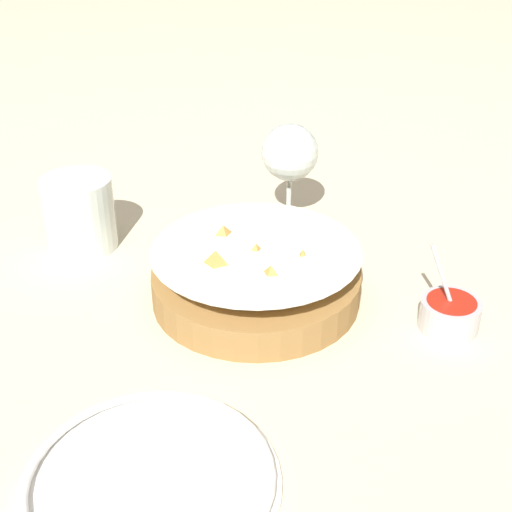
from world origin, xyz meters
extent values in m
plane|color=beige|center=(0.00, 0.00, 0.00)|extent=(4.00, 4.00, 0.00)
cylinder|color=olive|center=(-0.03, -0.02, 0.02)|extent=(0.25, 0.25, 0.04)
cone|color=#EDE5C6|center=(-0.03, -0.02, 0.04)|extent=(0.25, 0.25, 0.07)
cylinder|color=#3D842D|center=(-0.03, -0.02, 0.02)|extent=(0.19, 0.19, 0.01)
pyramid|color=#CC8E42|center=(0.03, -0.02, 0.05)|extent=(0.08, 0.09, 0.05)
pyramid|color=#CC8E42|center=(-0.01, 0.03, 0.06)|extent=(0.09, 0.09, 0.06)
pyramid|color=#CC8E42|center=(-0.07, 0.00, 0.05)|extent=(0.08, 0.07, 0.05)
pyramid|color=#CC8E42|center=(-0.07, -0.05, 0.05)|extent=(0.05, 0.06, 0.05)
pyramid|color=#CC8E42|center=(-0.03, -0.02, 0.05)|extent=(0.06, 0.07, 0.05)
cylinder|color=#B7B7BC|center=(-0.23, -0.13, 0.02)|extent=(0.07, 0.07, 0.04)
cylinder|color=red|center=(-0.23, -0.13, 0.02)|extent=(0.06, 0.06, 0.03)
cylinder|color=#B7B7BC|center=(-0.22, -0.13, 0.05)|extent=(0.05, 0.01, 0.09)
cylinder|color=silver|center=(0.08, -0.20, 0.00)|extent=(0.07, 0.07, 0.00)
cylinder|color=silver|center=(0.08, -0.20, 0.04)|extent=(0.01, 0.01, 0.07)
sphere|color=silver|center=(0.08, -0.20, 0.11)|extent=(0.08, 0.08, 0.08)
sphere|color=#DBD17A|center=(0.08, -0.20, 0.10)|extent=(0.05, 0.05, 0.05)
cylinder|color=silver|center=(0.24, 0.05, 0.05)|extent=(0.10, 0.10, 0.10)
cylinder|color=#935119|center=(0.24, 0.05, 0.04)|extent=(0.08, 0.08, 0.07)
torus|color=silver|center=(0.29, 0.05, 0.05)|extent=(0.07, 0.01, 0.07)
cylinder|color=white|center=(-0.16, 0.25, 0.00)|extent=(0.23, 0.23, 0.01)
torus|color=white|center=(-0.16, 0.25, 0.01)|extent=(0.22, 0.22, 0.01)
camera|label=1|loc=(-0.53, 0.50, 0.49)|focal=50.00mm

